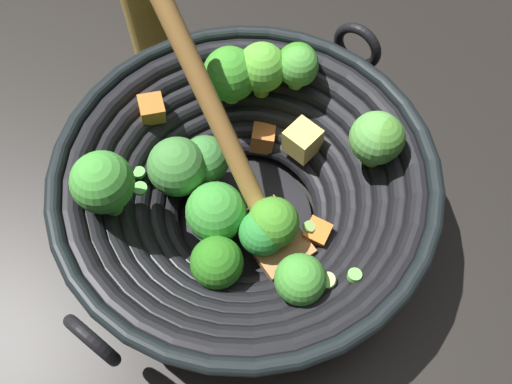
{
  "coord_description": "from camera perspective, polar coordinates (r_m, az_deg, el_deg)",
  "views": [
    {
      "loc": [
        -0.22,
        -0.09,
        0.5
      ],
      "look_at": [
        0.02,
        -0.0,
        0.03
      ],
      "focal_mm": 37.17,
      "sensor_mm": 36.0,
      "label": 1
    }
  ],
  "objects": [
    {
      "name": "wok",
      "position": [
        0.49,
        -1.2,
        0.78
      ],
      "size": [
        0.38,
        0.35,
        0.24
      ],
      "color": "black",
      "rests_on": "ground"
    },
    {
      "name": "cooking_oil_bottle",
      "position": [
        0.63,
        -11.77,
        19.22
      ],
      "size": [
        0.05,
        0.05,
        0.2
      ],
      "color": "gold",
      "rests_on": "ground"
    },
    {
      "name": "ground_plane",
      "position": [
        0.55,
        -1.02,
        -2.95
      ],
      "size": [
        4.0,
        4.0,
        0.0
      ],
      "primitive_type": "plane",
      "color": "black"
    }
  ]
}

